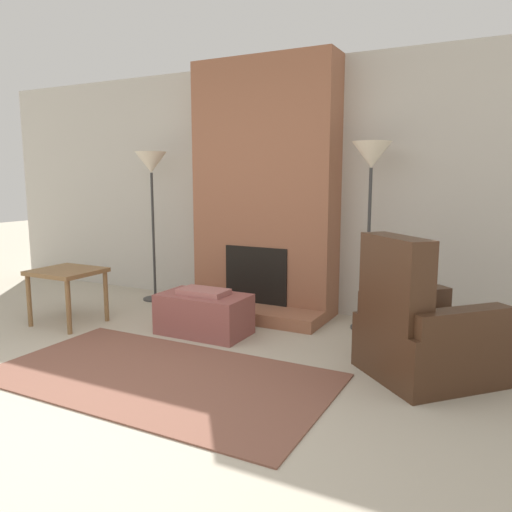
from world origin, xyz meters
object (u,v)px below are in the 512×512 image
at_px(floor_lamp_left, 151,172).
at_px(floor_lamp_right, 371,167).
at_px(ottoman, 204,313).
at_px(side_table, 67,278).
at_px(armchair, 421,336).

xyz_separation_m(floor_lamp_left, floor_lamp_right, (2.49, 0.00, 0.03)).
bearing_deg(ottoman, side_table, -166.00).
height_order(armchair, side_table, armchair).
distance_m(floor_lamp_left, floor_lamp_right, 2.49).
height_order(armchair, floor_lamp_right, floor_lamp_right).
xyz_separation_m(ottoman, floor_lamp_right, (1.28, 0.83, 1.32)).
xyz_separation_m(ottoman, floor_lamp_left, (-1.22, 0.83, 1.29)).
distance_m(side_table, floor_lamp_left, 1.55).
distance_m(side_table, floor_lamp_right, 3.05).
xyz_separation_m(side_table, floor_lamp_left, (0.13, 1.16, 1.02)).
height_order(floor_lamp_left, floor_lamp_right, floor_lamp_right).
xyz_separation_m(armchair, floor_lamp_right, (-0.65, 0.96, 1.21)).
height_order(side_table, floor_lamp_right, floor_lamp_right).
distance_m(armchair, side_table, 3.28).
relative_size(armchair, floor_lamp_left, 0.66).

